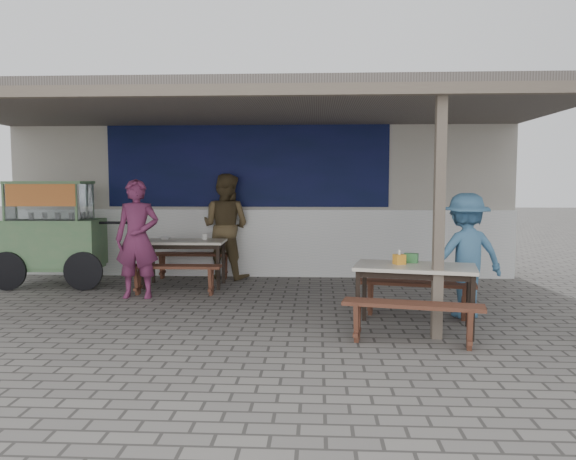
# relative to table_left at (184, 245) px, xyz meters

# --- Properties ---
(ground) EXTENTS (60.00, 60.00, 0.00)m
(ground) POSITION_rel_table_left_xyz_m (1.10, -1.95, -0.67)
(ground) COLOR slate
(ground) RESTS_ON ground
(back_wall) EXTENTS (9.00, 1.28, 3.50)m
(back_wall) POSITION_rel_table_left_xyz_m (1.10, 1.63, 1.05)
(back_wall) COLOR #BAB5A7
(back_wall) RESTS_ON ground
(warung_roof) EXTENTS (9.00, 4.21, 2.81)m
(warung_roof) POSITION_rel_table_left_xyz_m (1.12, -1.05, 2.05)
(warung_roof) COLOR #5F5851
(warung_roof) RESTS_ON ground
(table_left) EXTENTS (1.32, 0.70, 0.75)m
(table_left) POSITION_rel_table_left_xyz_m (0.00, 0.00, 0.00)
(table_left) COLOR beige
(table_left) RESTS_ON ground
(bench_left_street) EXTENTS (1.41, 0.30, 0.45)m
(bench_left_street) POSITION_rel_table_left_xyz_m (0.01, -0.71, -0.33)
(bench_left_street) COLOR brown
(bench_left_street) RESTS_ON ground
(bench_left_wall) EXTENTS (1.41, 0.30, 0.45)m
(bench_left_wall) POSITION_rel_table_left_xyz_m (-0.01, 0.71, -0.33)
(bench_left_wall) COLOR brown
(bench_left_wall) RESTS_ON ground
(table_right) EXTENTS (1.46, 0.99, 0.75)m
(table_right) POSITION_rel_table_left_xyz_m (3.27, -2.53, 0.00)
(table_right) COLOR beige
(table_right) RESTS_ON ground
(bench_right_street) EXTENTS (1.47, 0.57, 0.45)m
(bench_right_street) POSITION_rel_table_left_xyz_m (3.14, -3.14, -0.33)
(bench_right_street) COLOR brown
(bench_right_street) RESTS_ON ground
(bench_right_wall) EXTENTS (1.47, 0.57, 0.45)m
(bench_right_wall) POSITION_rel_table_left_xyz_m (3.39, -1.92, -0.33)
(bench_right_wall) COLOR brown
(bench_right_wall) RESTS_ON ground
(vendor_cart) EXTENTS (2.13, 0.90, 1.70)m
(vendor_cart) POSITION_rel_table_left_xyz_m (-2.13, -0.07, 0.26)
(vendor_cart) COLOR #6A895B
(vendor_cart) RESTS_ON ground
(patron_street_side) EXTENTS (0.65, 0.44, 1.74)m
(patron_street_side) POSITION_rel_table_left_xyz_m (-0.47, -0.92, 0.20)
(patron_street_side) COLOR #6D294E
(patron_street_side) RESTS_ON ground
(patron_wall_side) EXTENTS (1.07, 0.96, 1.83)m
(patron_wall_side) POSITION_rel_table_left_xyz_m (0.55, 0.80, 0.25)
(patron_wall_side) COLOR brown
(patron_wall_side) RESTS_ON ground
(patron_right_table) EXTENTS (1.11, 0.80, 1.56)m
(patron_right_table) POSITION_rel_table_left_xyz_m (4.01, -1.83, 0.11)
(patron_right_table) COLOR teal
(patron_right_table) RESTS_ON ground
(tissue_box) EXTENTS (0.15, 0.15, 0.11)m
(tissue_box) POSITION_rel_table_left_xyz_m (3.10, -2.45, 0.14)
(tissue_box) COLOR orange
(tissue_box) RESTS_ON table_right
(donation_box) EXTENTS (0.19, 0.15, 0.11)m
(donation_box) POSITION_rel_table_left_xyz_m (3.25, -2.31, 0.13)
(donation_box) COLOR #367A3D
(donation_box) RESTS_ON table_right
(condiment_jar) EXTENTS (0.09, 0.09, 0.10)m
(condiment_jar) POSITION_rel_table_left_xyz_m (0.30, 0.17, 0.13)
(condiment_jar) COLOR silver
(condiment_jar) RESTS_ON table_left
(condiment_bowl) EXTENTS (0.19, 0.19, 0.04)m
(condiment_bowl) POSITION_rel_table_left_xyz_m (-0.33, 0.11, 0.10)
(condiment_bowl) COLOR silver
(condiment_bowl) RESTS_ON table_left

